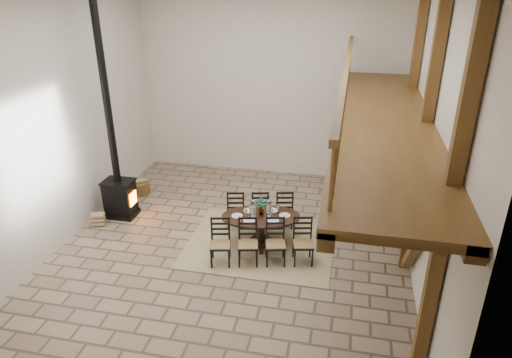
% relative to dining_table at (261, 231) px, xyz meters
% --- Properties ---
extents(ground, '(8.00, 8.00, 0.00)m').
position_rel_dining_table_xyz_m(ground, '(-0.54, -0.13, -0.35)').
color(ground, '#8C795D').
rests_on(ground, ground).
extents(room_shell, '(7.02, 8.02, 5.01)m').
position_rel_dining_table_xyz_m(room_shell, '(0.65, -0.13, 2.66)').
color(room_shell, beige).
rests_on(room_shell, ground).
extents(rug, '(3.00, 2.50, 0.02)m').
position_rel_dining_table_xyz_m(rug, '(-0.02, 0.07, -0.34)').
color(rug, tan).
rests_on(rug, ground).
extents(dining_table, '(2.07, 2.12, 1.03)m').
position_rel_dining_table_xyz_m(dining_table, '(0.00, 0.00, 0.00)').
color(dining_table, black).
rests_on(dining_table, ground).
extents(wood_stove, '(0.69, 0.53, 5.00)m').
position_rel_dining_table_xyz_m(wood_stove, '(-3.42, 0.58, 0.77)').
color(wood_stove, black).
rests_on(wood_stove, ground).
extents(log_basket, '(0.48, 0.48, 0.39)m').
position_rel_dining_table_xyz_m(log_basket, '(-3.50, 1.76, -0.18)').
color(log_basket, brown).
rests_on(log_basket, ground).
extents(log_stack, '(0.34, 0.29, 0.30)m').
position_rel_dining_table_xyz_m(log_stack, '(-3.71, 0.04, -0.20)').
color(log_stack, tan).
rests_on(log_stack, ground).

